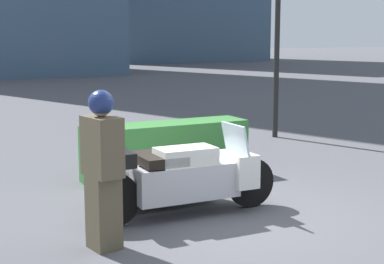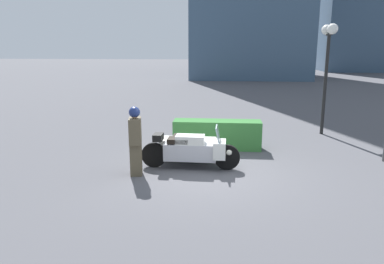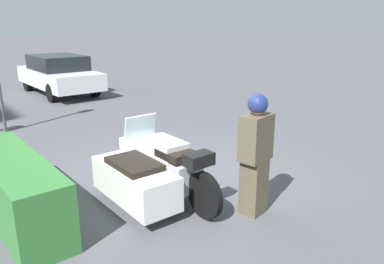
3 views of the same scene
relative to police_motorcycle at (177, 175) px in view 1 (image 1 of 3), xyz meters
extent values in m
plane|color=#4C4C51|center=(0.50, -0.66, -0.47)|extent=(160.00, 160.00, 0.00)
cylinder|color=black|center=(0.94, -0.34, -0.14)|extent=(0.68, 0.11, 0.68)
cylinder|color=black|center=(-1.01, -0.31, -0.14)|extent=(0.68, 0.11, 0.68)
cylinder|color=black|center=(-0.21, 0.29, -0.21)|extent=(0.53, 0.11, 0.53)
cube|color=#B7B7BC|center=(-0.04, -0.33, -0.01)|extent=(1.39, 0.47, 0.45)
cube|color=silver|center=(-0.04, -0.33, 0.31)|extent=(0.76, 0.44, 0.24)
cube|color=black|center=(-0.35, -0.32, 0.29)|extent=(0.56, 0.44, 0.12)
cube|color=silver|center=(0.74, -0.34, 0.08)|extent=(0.33, 0.61, 0.44)
cube|color=silver|center=(0.69, -0.34, 0.49)|extent=(0.12, 0.59, 0.40)
sphere|color=white|center=(0.99, -0.35, 0.01)|extent=(0.18, 0.18, 0.18)
cube|color=silver|center=(-0.15, 0.29, -0.07)|extent=(1.56, 0.66, 0.50)
sphere|color=silver|center=(0.51, 0.28, -0.04)|extent=(0.47, 0.48, 0.48)
cube|color=black|center=(-0.15, 0.29, 0.22)|extent=(0.86, 0.55, 0.09)
cube|color=black|center=(-0.89, -0.31, 0.36)|extent=(0.25, 0.41, 0.18)
cube|color=brown|center=(-1.35, -0.95, -0.07)|extent=(0.34, 0.38, 0.82)
cube|color=brown|center=(-1.35, -0.95, 0.67)|extent=(0.37, 0.52, 0.65)
sphere|color=tan|center=(-1.35, -0.95, 1.10)|extent=(0.22, 0.22, 0.22)
sphere|color=navy|center=(-1.35, -0.95, 1.14)|extent=(0.28, 0.28, 0.28)
cube|color=#337033|center=(0.63, 1.73, -0.02)|extent=(2.76, 0.68, 0.90)
cylinder|color=black|center=(4.46, 4.09, 1.39)|extent=(0.12, 0.12, 3.72)
camera|label=1|loc=(-3.30, -6.89, 1.85)|focal=55.00mm
camera|label=2|loc=(0.85, -9.81, 2.73)|focal=35.00mm
camera|label=3|loc=(-4.60, 2.82, 2.20)|focal=35.00mm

